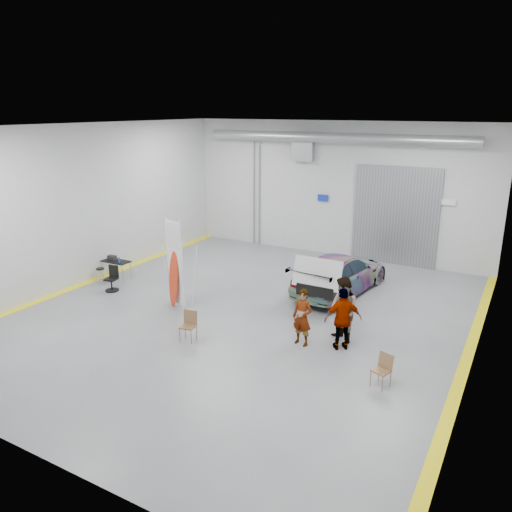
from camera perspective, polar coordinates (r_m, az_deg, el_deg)
The scene contains 13 objects.
ground at distance 16.57m, azimuth -1.42°, elevation -6.61°, with size 16.00×16.00×0.00m, color slate.
room_shell at distance 17.24m, azimuth 2.98°, elevation 8.41°, with size 14.02×16.18×6.01m.
sedan_car at distance 18.54m, azimuth 9.58°, elevation -1.94°, with size 1.99×4.89×1.42m, color white.
person_a at distance 14.28m, azimuth 5.32°, elevation -6.99°, with size 0.61×0.40×1.67m, color #89634B.
person_b at distance 14.49m, azimuth 9.90°, elevation -6.18°, with size 0.96×0.74×1.97m, color slate.
person_c at distance 14.15m, azimuth 9.91°, elevation -7.11°, with size 1.05×0.43×1.81m, color olive.
surfboard_display at distance 16.92m, azimuth -9.15°, elevation -1.69°, with size 0.86×0.44×3.16m.
folding_chair_near at distance 14.79m, azimuth -7.73°, elevation -8.59°, with size 0.49×0.51×0.88m.
folding_chair_far at distance 12.83m, azimuth 14.07°, elevation -13.23°, with size 0.50×0.52×0.83m.
shop_stool at distance 20.03m, azimuth -17.33°, elevation -2.23°, with size 0.33×0.33×0.65m.
work_table at distance 20.48m, azimuth -15.83°, elevation -0.51°, with size 1.16×0.61×0.94m.
office_chair at distance 19.19m, azimuth -16.09°, elevation -2.66°, with size 0.50×0.51×0.94m.
trunk_lid at distance 16.36m, azimuth 7.06°, elevation -1.67°, with size 1.65×1.00×0.04m, color silver.
Camera 1 is at (7.80, -13.07, 6.55)m, focal length 35.00 mm.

